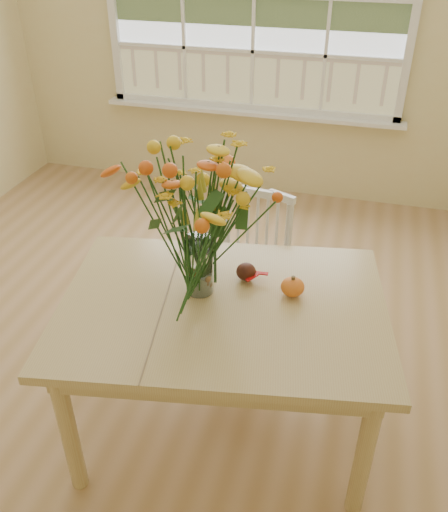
# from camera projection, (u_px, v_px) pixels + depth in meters

# --- Properties ---
(floor) EXTENTS (4.00, 4.50, 0.01)m
(floor) POSITION_uv_depth(u_px,v_px,m) (156.00, 361.00, 2.95)
(floor) COLOR tan
(floor) RESTS_ON ground
(wall_back) EXTENTS (4.00, 0.02, 2.70)m
(wall_back) POSITION_uv_depth(u_px,v_px,m) (255.00, 22.00, 4.03)
(wall_back) COLOR beige
(wall_back) RESTS_ON floor
(dining_table) EXTENTS (1.48, 1.17, 0.71)m
(dining_table) POSITION_uv_depth(u_px,v_px,m) (223.00, 321.00, 2.26)
(dining_table) COLOR tan
(dining_table) RESTS_ON floor
(windsor_chair) EXTENTS (0.43, 0.41, 0.85)m
(windsor_chair) POSITION_uv_depth(u_px,v_px,m) (251.00, 262.00, 2.90)
(windsor_chair) COLOR white
(windsor_chair) RESTS_ON floor
(flower_vase) EXTENTS (0.54, 0.54, 0.64)m
(flower_vase) POSITION_uv_depth(u_px,v_px,m) (197.00, 210.00, 2.08)
(flower_vase) COLOR white
(flower_vase) RESTS_ON dining_table
(pumpkin) EXTENTS (0.10, 0.10, 0.08)m
(pumpkin) POSITION_uv_depth(u_px,v_px,m) (292.00, 288.00, 2.24)
(pumpkin) COLOR orange
(pumpkin) RESTS_ON dining_table
(turkey_figurine) EXTENTS (0.10, 0.08, 0.11)m
(turkey_figurine) POSITION_uv_depth(u_px,v_px,m) (201.00, 283.00, 2.26)
(turkey_figurine) COLOR #CCB78C
(turkey_figurine) RESTS_ON dining_table
(dark_gourd) EXTENTS (0.13, 0.10, 0.08)m
(dark_gourd) POSITION_uv_depth(u_px,v_px,m) (246.00, 272.00, 2.33)
(dark_gourd) COLOR #38160F
(dark_gourd) RESTS_ON dining_table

